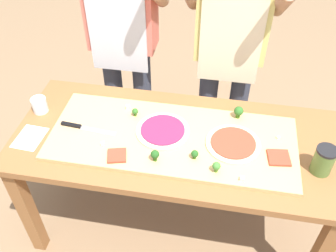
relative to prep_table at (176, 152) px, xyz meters
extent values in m
plane|color=#896B4C|center=(0.00, 0.00, -0.66)|extent=(8.00, 8.00, 0.00)
cube|color=brown|center=(-0.78, -0.31, -0.30)|extent=(0.07, 0.07, 0.72)
cube|color=brown|center=(-0.78, 0.31, -0.30)|extent=(0.07, 0.07, 0.72)
cube|color=brown|center=(0.78, 0.31, -0.30)|extent=(0.07, 0.07, 0.72)
cube|color=brown|center=(0.00, 0.00, 0.09)|extent=(1.67, 0.73, 0.04)
cube|color=tan|center=(-0.02, -0.01, 0.11)|extent=(1.24, 0.51, 0.02)
cube|color=#B7BABF|center=(-0.40, -0.04, 0.13)|extent=(0.19, 0.04, 0.00)
cube|color=black|center=(-0.55, -0.03, 0.13)|extent=(0.11, 0.03, 0.02)
cylinder|color=beige|center=(0.29, -0.01, 0.13)|extent=(0.27, 0.27, 0.01)
cylinder|color=#BC3D28|center=(0.29, -0.01, 0.14)|extent=(0.22, 0.22, 0.01)
cylinder|color=beige|center=(-0.07, 0.02, 0.13)|extent=(0.28, 0.28, 0.01)
cylinder|color=#9E234C|center=(-0.07, 0.02, 0.14)|extent=(0.23, 0.23, 0.01)
cube|color=#BC3D28|center=(-0.26, -0.19, 0.13)|extent=(0.11, 0.11, 0.01)
cube|color=#BC3D28|center=(0.51, -0.07, 0.13)|extent=(0.11, 0.11, 0.01)
cylinder|color=#366618|center=(0.30, 0.20, 0.14)|extent=(0.02, 0.02, 0.03)
sphere|color=#2D6623|center=(0.30, 0.20, 0.17)|extent=(0.05, 0.05, 0.05)
cylinder|color=#487A23|center=(0.22, -0.20, 0.14)|extent=(0.02, 0.02, 0.02)
sphere|color=#427F33|center=(0.22, -0.20, 0.16)|extent=(0.04, 0.04, 0.04)
cylinder|color=#366618|center=(-0.24, 0.11, 0.13)|extent=(0.01, 0.01, 0.02)
sphere|color=#2D6623|center=(-0.24, 0.11, 0.15)|extent=(0.03, 0.03, 0.03)
cylinder|color=#2C5915|center=(0.11, -0.14, 0.13)|extent=(0.02, 0.02, 0.02)
sphere|color=#23561E|center=(0.11, -0.14, 0.15)|extent=(0.04, 0.04, 0.04)
cylinder|color=#2C5915|center=(-0.07, -0.18, 0.14)|extent=(0.02, 0.02, 0.03)
sphere|color=#23561E|center=(-0.07, -0.18, 0.16)|extent=(0.04, 0.04, 0.04)
cube|color=white|center=(-0.35, -0.13, 0.13)|extent=(0.02, 0.02, 0.02)
cube|color=silver|center=(-0.29, 0.16, 0.13)|extent=(0.02, 0.02, 0.02)
cube|color=white|center=(0.34, -0.23, 0.13)|extent=(0.02, 0.02, 0.02)
cube|color=white|center=(0.51, 0.07, 0.13)|extent=(0.02, 0.02, 0.01)
cylinder|color=white|center=(-0.77, 0.08, 0.15)|extent=(0.08, 0.08, 0.08)
cylinder|color=white|center=(-0.77, 0.08, 0.13)|extent=(0.07, 0.07, 0.05)
cylinder|color=#517033|center=(0.69, -0.10, 0.17)|extent=(0.09, 0.09, 0.13)
cylinder|color=black|center=(0.69, -0.10, 0.24)|extent=(0.10, 0.10, 0.01)
cube|color=white|center=(-0.74, -0.13, 0.11)|extent=(0.14, 0.18, 0.00)
cylinder|color=#333847|center=(-0.53, 0.61, -0.21)|extent=(0.12, 0.12, 0.90)
cylinder|color=#333847|center=(-0.33, 0.61, -0.21)|extent=(0.12, 0.12, 0.90)
cube|color=#DB6B5B|center=(-0.43, 0.61, 0.52)|extent=(0.40, 0.20, 0.55)
cube|color=silver|center=(-0.43, 0.50, 0.44)|extent=(0.34, 0.01, 0.60)
cylinder|color=#333847|center=(0.12, 0.61, -0.21)|extent=(0.12, 0.12, 0.90)
cylinder|color=#333847|center=(0.32, 0.61, -0.21)|extent=(0.12, 0.12, 0.90)
cube|color=#D1C670|center=(0.22, 0.61, 0.52)|extent=(0.40, 0.20, 0.55)
cube|color=beige|center=(0.22, 0.50, 0.44)|extent=(0.34, 0.01, 0.60)
cylinder|color=#997056|center=(0.45, 0.51, 0.64)|extent=(0.08, 0.39, 0.31)
camera|label=1|loc=(0.20, -1.34, 1.45)|focal=39.95mm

